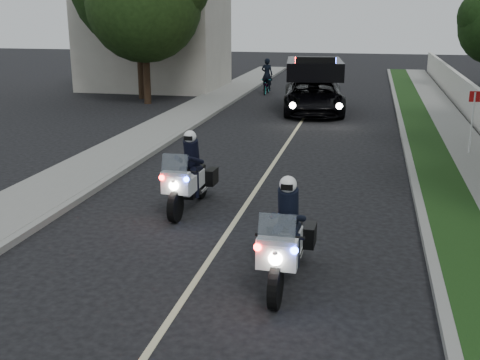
% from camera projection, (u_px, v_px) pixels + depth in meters
% --- Properties ---
extents(ground, '(120.00, 120.00, 0.00)m').
position_uv_depth(ground, '(182.00, 301.00, 9.59)').
color(ground, black).
rests_on(ground, ground).
extents(curb_right, '(0.20, 60.00, 0.15)m').
position_uv_depth(curb_right, '(410.00, 162.00, 18.11)').
color(curb_right, gray).
rests_on(curb_right, ground).
extents(grass_verge, '(1.20, 60.00, 0.16)m').
position_uv_depth(grass_verge, '(433.00, 163.00, 17.96)').
color(grass_verge, '#193814').
rests_on(grass_verge, ground).
extents(sidewalk_right, '(1.40, 60.00, 0.16)m').
position_uv_depth(sidewalk_right, '(478.00, 165.00, 17.69)').
color(sidewalk_right, gray).
rests_on(sidewalk_right, ground).
extents(curb_left, '(0.20, 60.00, 0.15)m').
position_uv_depth(curb_left, '(157.00, 149.00, 19.80)').
color(curb_left, gray).
rests_on(curb_left, ground).
extents(sidewalk_left, '(2.00, 60.00, 0.16)m').
position_uv_depth(sidewalk_left, '(127.00, 147.00, 20.03)').
color(sidewalk_left, gray).
rests_on(sidewalk_left, ground).
extents(building_far, '(8.00, 6.00, 7.00)m').
position_uv_depth(building_far, '(154.00, 29.00, 35.10)').
color(building_far, '#A8A396').
rests_on(building_far, ground).
extents(lane_marking, '(0.12, 50.00, 0.01)m').
position_uv_depth(lane_marking, '(278.00, 157.00, 18.97)').
color(lane_marking, '#BFB78C').
rests_on(lane_marking, ground).
extents(police_moto_left, '(0.84, 2.23, 1.88)m').
position_uv_depth(police_moto_left, '(190.00, 209.00, 14.06)').
color(police_moto_left, silver).
rests_on(police_moto_left, ground).
extents(police_moto_right, '(0.81, 2.23, 1.88)m').
position_uv_depth(police_moto_right, '(284.00, 282.00, 10.25)').
color(police_moto_right, silver).
rests_on(police_moto_right, ground).
extents(police_suv, '(3.35, 6.05, 2.80)m').
position_uv_depth(police_suv, '(313.00, 112.00, 27.41)').
color(police_suv, black).
rests_on(police_suv, ground).
extents(bicycle, '(0.60, 1.68, 0.88)m').
position_uv_depth(bicycle, '(267.00, 94.00, 33.51)').
color(bicycle, black).
rests_on(bicycle, ground).
extents(cyclist, '(0.70, 0.51, 1.80)m').
position_uv_depth(cyclist, '(267.00, 94.00, 33.51)').
color(cyclist, black).
rests_on(cyclist, ground).
extents(sign_post, '(0.36, 0.36, 2.20)m').
position_uv_depth(sign_post, '(468.00, 157.00, 18.98)').
color(sign_post, '#B40C20').
rests_on(sign_post, ground).
extents(tree_left_near, '(5.82, 5.82, 9.48)m').
position_uv_depth(tree_left_near, '(148.00, 104.00, 30.02)').
color(tree_left_near, '#1F3A13').
rests_on(tree_left_near, ground).
extents(tree_left_far, '(8.69, 8.69, 11.53)m').
position_uv_depth(tree_left_far, '(142.00, 98.00, 31.80)').
color(tree_left_far, '#193510').
rests_on(tree_left_far, ground).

